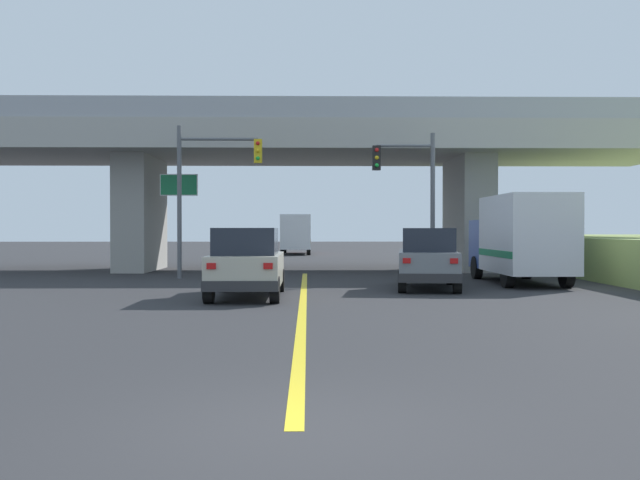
# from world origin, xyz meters

# --- Properties ---
(ground) EXTENTS (160.00, 160.00, 0.00)m
(ground) POSITION_xyz_m (0.00, 27.58, 0.00)
(ground) COLOR #2B2B2D
(overpass_bridge) EXTENTS (35.69, 8.75, 7.63)m
(overpass_bridge) POSITION_xyz_m (0.00, 27.58, 5.53)
(overpass_bridge) COLOR #A8A59E
(overpass_bridge) RESTS_ON ground
(lane_divider_stripe) EXTENTS (0.20, 24.82, 0.01)m
(lane_divider_stripe) POSITION_xyz_m (0.00, 12.41, 0.00)
(lane_divider_stripe) COLOR yellow
(lane_divider_stripe) RESTS_ON ground
(suv_lead) EXTENTS (2.02, 4.72, 2.02)m
(suv_lead) POSITION_xyz_m (-1.63, 13.72, 1.02)
(suv_lead) COLOR #B7B29E
(suv_lead) RESTS_ON ground
(suv_crossing) EXTENTS (2.53, 4.88, 2.02)m
(suv_crossing) POSITION_xyz_m (4.13, 16.62, 1.01)
(suv_crossing) COLOR slate
(suv_crossing) RESTS_ON ground
(box_truck) EXTENTS (2.33, 6.55, 3.18)m
(box_truck) POSITION_xyz_m (7.89, 18.80, 1.66)
(box_truck) COLOR navy
(box_truck) RESTS_ON ground
(traffic_signal_nearside) EXTENTS (2.47, 0.36, 5.76)m
(traffic_signal_nearside) POSITION_xyz_m (4.27, 20.95, 3.69)
(traffic_signal_nearside) COLOR #56595E
(traffic_signal_nearside) RESTS_ON ground
(traffic_signal_farside) EXTENTS (3.42, 0.36, 6.15)m
(traffic_signal_farside) POSITION_xyz_m (-3.96, 21.79, 3.98)
(traffic_signal_farside) COLOR #56595E
(traffic_signal_farside) RESTS_ON ground
(highway_sign) EXTENTS (1.68, 0.17, 4.61)m
(highway_sign) POSITION_xyz_m (-5.64, 25.01, 3.41)
(highway_sign) COLOR slate
(highway_sign) RESTS_ON ground
(semi_truck_distant) EXTENTS (2.33, 7.19, 3.11)m
(semi_truck_distant) POSITION_xyz_m (-0.81, 49.61, 1.64)
(semi_truck_distant) COLOR red
(semi_truck_distant) RESTS_ON ground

